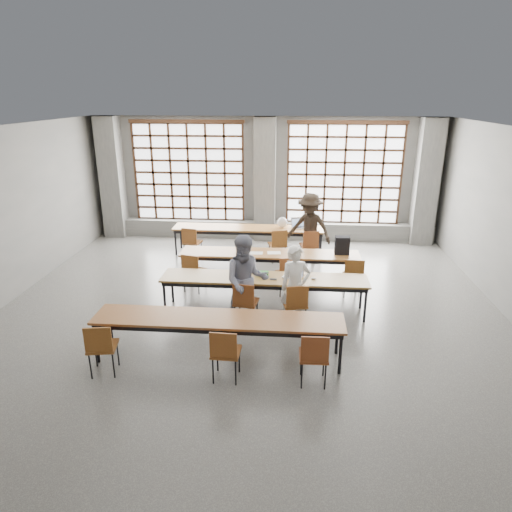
% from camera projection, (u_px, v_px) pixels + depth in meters
% --- Properties ---
extents(floor, '(11.00, 11.00, 0.00)m').
position_uv_depth(floor, '(247.00, 320.00, 8.72)').
color(floor, '#51514E').
rests_on(floor, ground).
extents(ceiling, '(11.00, 11.00, 0.00)m').
position_uv_depth(ceiling, '(245.00, 131.00, 7.55)').
color(ceiling, silver).
rests_on(ceiling, floor).
extents(wall_back, '(10.00, 0.00, 10.00)m').
position_uv_depth(wall_back, '(266.00, 178.00, 13.30)').
color(wall_back, '#5C5C59').
rests_on(wall_back, floor).
extents(wall_front, '(10.00, 0.00, 10.00)m').
position_uv_depth(wall_front, '(159.00, 474.00, 2.97)').
color(wall_front, '#5C5C59').
rests_on(wall_front, floor).
extents(column_left, '(0.60, 0.55, 3.50)m').
position_uv_depth(column_left, '(112.00, 178.00, 13.38)').
color(column_left, '#565654').
rests_on(column_left, floor).
extents(column_mid, '(0.60, 0.55, 3.50)m').
position_uv_depth(column_mid, '(265.00, 180.00, 13.03)').
color(column_mid, '#565654').
rests_on(column_mid, floor).
extents(column_right, '(0.60, 0.55, 3.50)m').
position_uv_depth(column_right, '(426.00, 183.00, 12.68)').
color(column_right, '#565654').
rests_on(column_right, floor).
extents(window_left, '(3.32, 0.12, 3.00)m').
position_uv_depth(window_left, '(189.00, 173.00, 13.35)').
color(window_left, white).
rests_on(window_left, wall_back).
extents(window_right, '(3.32, 0.12, 3.00)m').
position_uv_depth(window_right, '(344.00, 175.00, 13.00)').
color(window_right, white).
rests_on(window_right, wall_back).
extents(sill_ledge, '(9.80, 0.35, 0.50)m').
position_uv_depth(sill_ledge, '(265.00, 230.00, 13.61)').
color(sill_ledge, '#565654').
rests_on(sill_ledge, floor).
extents(desk_row_a, '(4.00, 0.70, 0.73)m').
position_uv_depth(desk_row_a, '(248.00, 230.00, 12.15)').
color(desk_row_a, brown).
rests_on(desk_row_a, floor).
extents(desk_row_b, '(4.00, 0.70, 0.73)m').
position_uv_depth(desk_row_b, '(270.00, 255.00, 10.22)').
color(desk_row_b, brown).
rests_on(desk_row_b, floor).
extents(desk_row_c, '(4.00, 0.70, 0.73)m').
position_uv_depth(desk_row_c, '(264.00, 280.00, 8.86)').
color(desk_row_c, brown).
rests_on(desk_row_c, floor).
extents(desk_row_d, '(4.00, 0.70, 0.73)m').
position_uv_depth(desk_row_d, '(218.00, 321.00, 7.26)').
color(desk_row_d, brown).
rests_on(desk_row_d, floor).
extents(chair_back_left, '(0.49, 0.49, 0.88)m').
position_uv_depth(chair_back_left, '(191.00, 240.00, 11.71)').
color(chair_back_left, brown).
rests_on(chair_back_left, floor).
extents(chair_back_mid, '(0.52, 0.53, 0.88)m').
position_uv_depth(chair_back_mid, '(278.00, 242.00, 11.54)').
color(chair_back_mid, brown).
rests_on(chair_back_mid, floor).
extents(chair_back_right, '(0.49, 0.50, 0.88)m').
position_uv_depth(chair_back_right, '(310.00, 243.00, 11.48)').
color(chair_back_right, maroon).
rests_on(chair_back_right, floor).
extents(chair_mid_left, '(0.51, 0.52, 0.88)m').
position_uv_depth(chair_mid_left, '(193.00, 269.00, 9.80)').
color(chair_mid_left, brown).
rests_on(chair_mid_left, floor).
extents(chair_mid_centre, '(0.50, 0.51, 0.88)m').
position_uv_depth(chair_mid_centre, '(288.00, 272.00, 9.65)').
color(chair_mid_centre, brown).
rests_on(chair_mid_centre, floor).
extents(chair_mid_right, '(0.44, 0.44, 0.88)m').
position_uv_depth(chair_mid_right, '(353.00, 274.00, 9.54)').
color(chair_mid_right, brown).
rests_on(chair_mid_right, floor).
extents(chair_front_left, '(0.48, 0.48, 0.88)m').
position_uv_depth(chair_front_left, '(245.00, 300.00, 8.33)').
color(chair_front_left, brown).
rests_on(chair_front_left, floor).
extents(chair_front_right, '(0.49, 0.50, 0.88)m').
position_uv_depth(chair_front_right, '(296.00, 301.00, 8.26)').
color(chair_front_right, brown).
rests_on(chair_front_right, floor).
extents(chair_near_left, '(0.49, 0.49, 0.88)m').
position_uv_depth(chair_near_left, '(101.00, 344.00, 6.85)').
color(chair_near_left, brown).
rests_on(chair_near_left, floor).
extents(chair_near_mid, '(0.43, 0.44, 0.88)m').
position_uv_depth(chair_near_mid, '(225.00, 350.00, 6.70)').
color(chair_near_mid, brown).
rests_on(chair_near_mid, floor).
extents(chair_near_right, '(0.43, 0.43, 0.88)m').
position_uv_depth(chair_near_right, '(314.00, 354.00, 6.60)').
color(chair_near_right, maroon).
rests_on(chair_near_right, floor).
extents(student_male, '(0.65, 0.52, 1.55)m').
position_uv_depth(student_male, '(295.00, 287.00, 8.30)').
color(student_male, white).
rests_on(student_male, floor).
extents(student_female, '(0.93, 0.78, 1.72)m').
position_uv_depth(student_female, '(246.00, 281.00, 8.35)').
color(student_female, '#181F48').
rests_on(student_female, floor).
extents(student_back, '(1.32, 1.08, 1.78)m').
position_uv_depth(student_back, '(309.00, 228.00, 11.48)').
color(student_back, black).
rests_on(student_back, floor).
extents(laptop_front, '(0.44, 0.41, 0.26)m').
position_uv_depth(laptop_front, '(294.00, 273.00, 8.87)').
color(laptop_front, '#BDBCC1').
rests_on(laptop_front, desk_row_c).
extents(laptop_back, '(0.44, 0.40, 0.26)m').
position_uv_depth(laptop_back, '(299.00, 225.00, 12.10)').
color(laptop_back, '#B7B7BC').
rests_on(laptop_back, desk_row_a).
extents(mouse, '(0.11, 0.08, 0.04)m').
position_uv_depth(mouse, '(314.00, 278.00, 8.74)').
color(mouse, white).
rests_on(mouse, desk_row_c).
extents(green_box, '(0.25, 0.09, 0.09)m').
position_uv_depth(green_box, '(262.00, 273.00, 8.90)').
color(green_box, green).
rests_on(green_box, desk_row_c).
extents(phone, '(0.13, 0.06, 0.01)m').
position_uv_depth(phone, '(273.00, 279.00, 8.72)').
color(phone, black).
rests_on(phone, desk_row_c).
extents(paper_sheet_a, '(0.33, 0.26, 0.00)m').
position_uv_depth(paper_sheet_a, '(243.00, 251.00, 10.29)').
color(paper_sheet_a, white).
rests_on(paper_sheet_a, desk_row_b).
extents(paper_sheet_b, '(0.30, 0.21, 0.00)m').
position_uv_depth(paper_sheet_b, '(256.00, 253.00, 10.18)').
color(paper_sheet_b, silver).
rests_on(paper_sheet_b, desk_row_b).
extents(paper_sheet_c, '(0.32, 0.24, 0.00)m').
position_uv_depth(paper_sheet_c, '(274.00, 253.00, 10.19)').
color(paper_sheet_c, white).
rests_on(paper_sheet_c, desk_row_b).
extents(backpack, '(0.32, 0.20, 0.40)m').
position_uv_depth(backpack, '(342.00, 245.00, 10.06)').
color(backpack, black).
rests_on(backpack, desk_row_b).
extents(plastic_bag, '(0.31, 0.28, 0.29)m').
position_uv_depth(plastic_bag, '(282.00, 222.00, 12.05)').
color(plastic_bag, white).
rests_on(plastic_bag, desk_row_a).
extents(red_pouch, '(0.21, 0.09, 0.06)m').
position_uv_depth(red_pouch, '(102.00, 344.00, 6.94)').
color(red_pouch, '#AC1529').
rests_on(red_pouch, chair_near_left).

